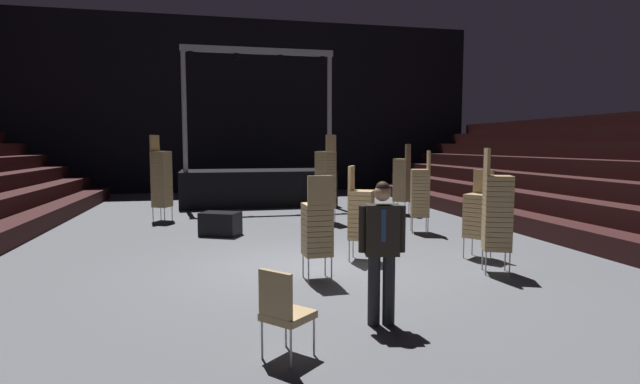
{
  "coord_description": "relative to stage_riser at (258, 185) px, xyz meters",
  "views": [
    {
      "loc": [
        -1.62,
        -8.54,
        2.18
      ],
      "look_at": [
        0.14,
        -0.51,
        1.4
      ],
      "focal_mm": 27.61,
      "sensor_mm": 36.0,
      "label": 1
    }
  ],
  "objects": [
    {
      "name": "chair_stack_rear_centre",
      "position": [
        3.08,
        -10.68,
        0.34
      ],
      "size": [
        0.57,
        0.57,
        2.14
      ],
      "rotation": [
        0.0,
        0.0,
        4.32
      ],
      "color": "#B2B5BA",
      "rests_on": "ground_plane"
    },
    {
      "name": "chair_stack_rear_right",
      "position": [
        3.39,
        -9.58,
        0.13
      ],
      "size": [
        0.61,
        0.61,
        1.71
      ],
      "rotation": [
        0.0,
        0.0,
        2.19
      ],
      "color": "#B2B5BA",
      "rests_on": "ground_plane"
    },
    {
      "name": "chair_stack_mid_left",
      "position": [
        1.52,
        -4.57,
        0.51
      ],
      "size": [
        0.62,
        0.62,
        2.48
      ],
      "rotation": [
        0.0,
        0.0,
        0.64
      ],
      "color": "#B2B5BA",
      "rests_on": "ground_plane"
    },
    {
      "name": "stage_riser",
      "position": [
        0.0,
        0.0,
        0.0
      ],
      "size": [
        5.48,
        2.5,
        5.48
      ],
      "color": "black",
      "rests_on": "ground_plane"
    },
    {
      "name": "chair_stack_rear_left",
      "position": [
        0.02,
        -10.44,
        0.13
      ],
      "size": [
        0.46,
        0.46,
        1.71
      ],
      "rotation": [
        0.0,
        0.0,
        0.04
      ],
      "color": "#B2B5BA",
      "rests_on": "ground_plane"
    },
    {
      "name": "equipment_road_case",
      "position": [
        -1.45,
        -6.06,
        -0.45
      ],
      "size": [
        1.07,
        0.94,
        0.56
      ],
      "primitive_type": "cube",
      "rotation": [
        0.0,
        0.0,
        -0.46
      ],
      "color": "black",
      "rests_on": "ground_plane"
    },
    {
      "name": "loose_chair_near_man",
      "position": [
        -0.94,
        -13.3,
        -0.19
      ],
      "size": [
        0.62,
        0.62,
        0.95
      ],
      "rotation": [
        0.0,
        0.0,
        5.44
      ],
      "color": "#B2B5BA",
      "rests_on": "ground_plane"
    },
    {
      "name": "chair_stack_mid_centre",
      "position": [
        -3.06,
        -3.33,
        0.51
      ],
      "size": [
        0.6,
        0.6,
        2.48
      ],
      "rotation": [
        0.0,
        0.0,
        4.21
      ],
      "color": "#B2B5BA",
      "rests_on": "ground_plane"
    },
    {
      "name": "chair_stack_mid_right",
      "position": [
        4.25,
        -3.48,
        0.38
      ],
      "size": [
        0.62,
        0.62,
        2.22
      ],
      "rotation": [
        0.0,
        0.0,
        0.84
      ],
      "color": "#B2B5BA",
      "rests_on": "ground_plane"
    },
    {
      "name": "chair_stack_front_left",
      "position": [
        1.11,
        -9.27,
        0.17
      ],
      "size": [
        0.59,
        0.59,
        1.79
      ],
      "rotation": [
        0.0,
        0.0,
        4.23
      ],
      "color": "#B2B5BA",
      "rests_on": "ground_plane"
    },
    {
      "name": "chair_stack_front_right",
      "position": [
        3.44,
        -6.73,
        0.3
      ],
      "size": [
        0.56,
        0.56,
        2.05
      ],
      "rotation": [
        0.0,
        0.0,
        1.25
      ],
      "color": "#B2B5BA",
      "rests_on": "ground_plane"
    },
    {
      "name": "ground_plane",
      "position": [
        0.0,
        -9.57,
        -0.78
      ],
      "size": [
        22.0,
        30.0,
        0.1
      ],
      "primitive_type": "cube",
      "color": "#515459"
    },
    {
      "name": "arena_end_wall",
      "position": [
        0.0,
        5.43,
        3.27
      ],
      "size": [
        22.0,
        0.3,
        8.0
      ],
      "primitive_type": "cube",
      "color": "black",
      "rests_on": "ground_plane"
    },
    {
      "name": "man_with_tie",
      "position": [
        0.35,
        -12.59,
        0.27
      ],
      "size": [
        0.57,
        0.3,
        1.76
      ],
      "rotation": [
        0.0,
        0.0,
        2.95
      ],
      "color": "black",
      "rests_on": "ground_plane"
    }
  ]
}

